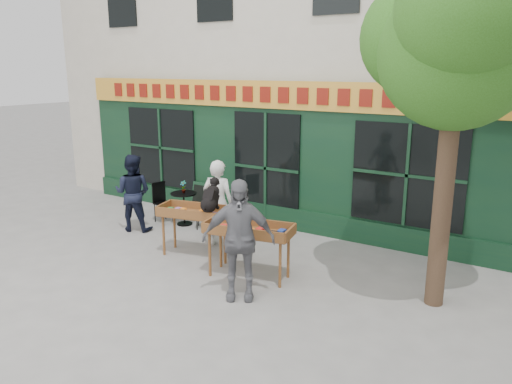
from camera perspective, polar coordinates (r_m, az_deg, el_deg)
ground at (r=9.92m, az=-5.91°, el=-7.17°), size 80.00×80.00×0.00m
building at (r=14.47m, az=9.25°, el=19.43°), size 14.00×7.26×10.00m
street_tree at (r=7.73m, az=22.59°, el=16.94°), size 3.05×2.90×5.60m
book_cart_center at (r=9.67m, az=-6.63°, el=-2.62°), size 1.60×0.94×0.99m
dog at (r=9.29m, az=-5.23°, el=-0.27°), size 0.46×0.66×0.60m
woman at (r=10.14m, az=-4.33°, el=-1.32°), size 0.73×0.56×1.80m
book_cart_right at (r=8.61m, az=-0.83°, el=-4.63°), size 1.59×0.89×0.99m
man_right at (r=7.82m, az=-2.01°, el=-5.46°), size 1.22×0.99×1.94m
bistro_table at (r=11.68m, az=-8.24°, el=-1.15°), size 0.60×0.60×0.76m
bistro_chair_left at (r=12.03m, az=-10.80°, el=-0.73°), size 0.43×0.43×0.95m
bistro_chair_right at (r=11.36m, az=-5.53°, el=-1.42°), size 0.50×0.50×0.95m
potted_plant at (r=11.59m, az=-8.31°, el=0.59°), size 0.16×0.11×0.29m
man_left at (r=11.44m, az=-13.90°, el=-0.08°), size 1.03×0.93×1.73m
chalkboard at (r=12.52m, az=-6.36°, el=-0.73°), size 0.56×0.20×0.79m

